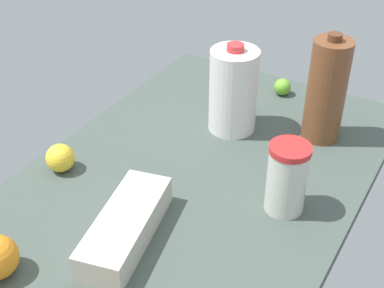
# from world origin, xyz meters

# --- Properties ---
(countertop) EXTENTS (1.20, 0.76, 0.03)m
(countertop) POSITION_xyz_m (0.00, 0.00, 0.01)
(countertop) COLOR #434F49
(countertop) RESTS_ON ground
(chocolate_milk_jug) EXTENTS (0.10, 0.10, 0.29)m
(chocolate_milk_jug) POSITION_xyz_m (-0.33, 0.20, 0.17)
(chocolate_milk_jug) COLOR brown
(chocolate_milk_jug) RESTS_ON countertop
(tumbler_cup) EXTENTS (0.09, 0.09, 0.17)m
(tumbler_cup) POSITION_xyz_m (-0.01, 0.23, 0.11)
(tumbler_cup) COLOR silver
(tumbler_cup) RESTS_ON countertop
(egg_carton) EXTENTS (0.30, 0.16, 0.06)m
(egg_carton) POSITION_xyz_m (0.24, -0.02, 0.06)
(egg_carton) COLOR beige
(egg_carton) RESTS_ON countertop
(milk_jug) EXTENTS (0.13, 0.13, 0.25)m
(milk_jug) POSITION_xyz_m (-0.25, -0.02, 0.15)
(milk_jug) COLOR white
(milk_jug) RESTS_ON countertop
(lime_far_back) EXTENTS (0.05, 0.05, 0.05)m
(lime_far_back) POSITION_xyz_m (-0.50, 0.03, 0.06)
(lime_far_back) COLOR #69B430
(lime_far_back) RESTS_ON countertop
(lemon_by_jug) EXTENTS (0.07, 0.07, 0.07)m
(lemon_by_jug) POSITION_xyz_m (0.13, -0.29, 0.07)
(lemon_by_jug) COLOR yellow
(lemon_by_jug) RESTS_ON countertop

